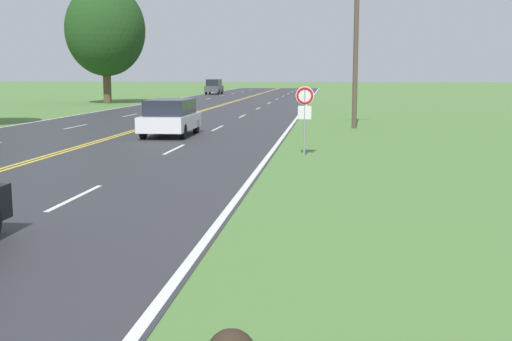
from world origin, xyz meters
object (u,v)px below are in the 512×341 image
object	(u,v)px
tree_mid_treeline	(105,30)
car_dark_grey_van_mid_near	(214,86)
traffic_sign	(305,104)
car_white_van_approaching	(170,117)

from	to	relation	value
tree_mid_treeline	car_dark_grey_van_mid_near	bearing A→B (deg)	79.02
car_dark_grey_van_mid_near	traffic_sign	bearing A→B (deg)	-166.60
traffic_sign	car_dark_grey_van_mid_near	bearing A→B (deg)	102.96
tree_mid_treeline	car_white_van_approaching	world-z (taller)	tree_mid_treeline
car_white_van_approaching	tree_mid_treeline	bearing A→B (deg)	-156.23
tree_mid_treeline	car_dark_grey_van_mid_near	world-z (taller)	tree_mid_treeline
car_white_van_approaching	car_dark_grey_van_mid_near	distance (m)	55.79
traffic_sign	car_white_van_approaching	bearing A→B (deg)	134.53
traffic_sign	tree_mid_treeline	distance (m)	40.45
traffic_sign	car_dark_grey_van_mid_near	xyz separation A→B (m)	(-14.11, 61.34, -0.71)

